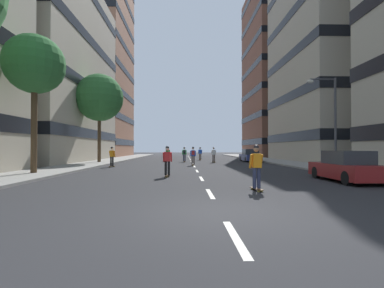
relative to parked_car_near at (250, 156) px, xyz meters
name	(u,v)px	position (x,y,z in m)	size (l,w,h in m)	color
ground_plane	(192,163)	(-7.08, -2.07, -0.70)	(147.56, 147.56, 0.00)	#28282B
sidewalk_left	(109,161)	(-17.25, 1.00, -0.63)	(3.79, 67.63, 0.14)	gray
sidewalk_right	(273,161)	(3.10, 1.00, -0.63)	(3.79, 67.63, 0.14)	gray
lane_markings	(192,162)	(-7.08, -1.16, -0.70)	(0.16, 57.20, 0.01)	silver
building_left_mid	(37,70)	(-25.95, 0.90, 10.54)	(13.73, 22.35, 22.30)	#B2A893
building_left_far	(91,62)	(-25.95, 20.56, 17.48)	(13.73, 17.00, 36.18)	#9E6B51
building_right_mid	(341,22)	(11.80, 0.90, 16.87)	(13.73, 16.69, 34.96)	#B2A893
building_right_far	(285,72)	(11.80, 20.56, 15.84)	(13.73, 16.29, 32.90)	brown
parked_car_near	(250,156)	(0.00, 0.00, 0.00)	(1.82, 4.40, 1.52)	navy
parked_car_mid	(346,167)	(0.00, -20.19, 0.00)	(1.82, 4.40, 1.52)	maroon
street_tree_near	(35,65)	(-17.25, -16.30, 6.08)	(3.61, 3.61, 8.51)	#4C3823
street_tree_mid	(99,98)	(-17.25, -2.91, 6.44)	(5.13, 5.13, 9.59)	#4C3823
streetlamp_right	(330,113)	(2.35, -14.27, 3.44)	(2.13, 0.30, 6.50)	#3F3F44
skater_0	(200,153)	(-5.79, 4.65, 0.29)	(0.55, 0.91, 1.78)	brown
skater_1	(184,153)	(-7.97, -0.59, 0.32)	(0.54, 0.91, 1.78)	brown
skater_2	(256,165)	(-5.21, -23.01, 0.29)	(0.56, 0.92, 1.78)	brown
skater_3	(193,155)	(-7.15, -7.21, 0.32)	(0.53, 0.90, 1.78)	brown
skater_4	(112,156)	(-14.26, -9.27, 0.29)	(0.57, 0.92, 1.78)	brown
skater_5	(214,154)	(-4.61, -1.81, 0.29)	(0.57, 0.92, 1.78)	brown
skater_6	(167,160)	(-8.98, -17.66, 0.29)	(0.55, 0.91, 1.78)	brown
skater_7	(168,153)	(-9.99, 1.03, 0.29)	(0.55, 0.92, 1.78)	brown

